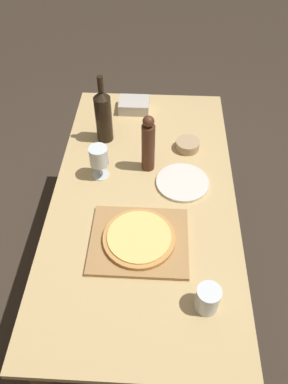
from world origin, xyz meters
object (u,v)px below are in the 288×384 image
pizza (139,238)px  wine_glass (99,157)px  wine_bottle (103,115)px  pepper_mill (148,145)px  small_bowl (188,145)px

pizza → wine_glass: size_ratio=1.75×
wine_bottle → pepper_mill: size_ratio=1.20×
wine_bottle → wine_glass: size_ratio=2.16×
pepper_mill → wine_glass: bearing=-163.5°
wine_glass → small_bowl: size_ratio=1.40×
pizza → small_bowl: small_bowl is taller
small_bowl → wine_bottle: bearing=172.1°
pepper_mill → small_bowl: (0.19, 0.14, -0.12)m
pizza → small_bowl: size_ratio=2.44×
wine_bottle → pizza: bearing=-71.6°
wine_bottle → pepper_mill: wine_bottle is taller
small_bowl → pizza: bearing=-109.6°
pepper_mill → small_bowl: pepper_mill is taller
pepper_mill → wine_bottle: bearing=138.1°
wine_glass → pizza: bearing=-61.3°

